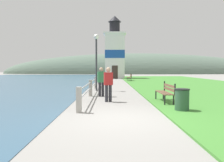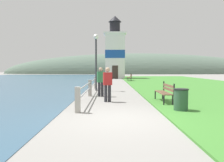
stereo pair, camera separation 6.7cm
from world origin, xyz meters
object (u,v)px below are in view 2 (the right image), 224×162
object	(u,v)px
person_by_railing	(101,81)
lamp_post	(96,52)
trash_bin	(181,100)
lighthouse	(115,52)
park_bench_midway	(130,77)
person_strolling	(108,83)
park_bench_near	(165,91)

from	to	relation	value
person_by_railing	lamp_post	bearing A→B (deg)	-8.79
trash_bin	lamp_post	distance (m)	8.66
lighthouse	park_bench_midway	bearing A→B (deg)	-77.29
lamp_post	lighthouse	bearing A→B (deg)	84.94
person_strolling	lamp_post	world-z (taller)	lamp_post
person_by_railing	park_bench_near	bearing A→B (deg)	-144.19
park_bench_near	person_by_railing	xyz separation A→B (m)	(-3.04, 2.29, 0.34)
lamp_post	person_strolling	bearing A→B (deg)	-80.32
park_bench_midway	person_by_railing	distance (m)	14.95
park_bench_midway	trash_bin	xyz separation A→B (m)	(0.17, -18.98, -0.12)
person_strolling	trash_bin	bearing A→B (deg)	-145.88
person_strolling	person_by_railing	size ratio (longest dim) A/B	1.00
lighthouse	person_by_railing	world-z (taller)	lighthouse
lamp_post	park_bench_near	bearing A→B (deg)	-57.54
person_by_railing	lighthouse	bearing A→B (deg)	-20.23
trash_bin	park_bench_midway	bearing A→B (deg)	90.52
lighthouse	person_by_railing	xyz separation A→B (m)	(-1.21, -22.23, -3.22)
lamp_post	person_by_railing	bearing A→B (deg)	-81.68
person_strolling	trash_bin	xyz separation A→B (m)	(2.68, -2.39, -0.46)
park_bench_near	lighthouse	bearing A→B (deg)	-86.01
lighthouse	person_strolling	distance (m)	24.39
lighthouse	person_by_railing	bearing A→B (deg)	-93.12
person_strolling	trash_bin	world-z (taller)	person_strolling
park_bench_near	park_bench_midway	size ratio (longest dim) A/B	0.95
lighthouse	person_strolling	xyz separation A→B (m)	(-0.80, -24.16, -3.22)
park_bench_midway	person_strolling	size ratio (longest dim) A/B	1.16
park_bench_near	lighthouse	xyz separation A→B (m)	(-1.82, 24.52, 3.56)
park_bench_midway	trash_bin	bearing A→B (deg)	91.24
park_bench_midway	person_strolling	world-z (taller)	person_strolling
person_by_railing	trash_bin	world-z (taller)	person_by_railing
trash_bin	person_strolling	bearing A→B (deg)	138.30
person_strolling	lamp_post	distance (m)	5.55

